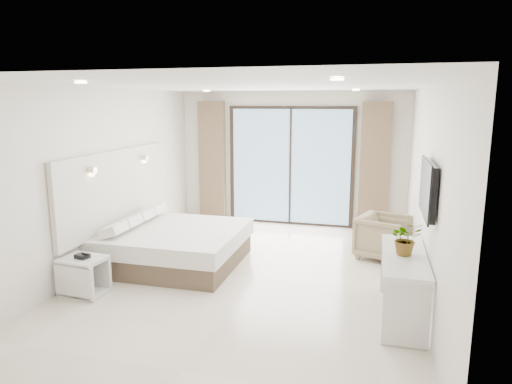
{
  "coord_description": "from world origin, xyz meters",
  "views": [
    {
      "loc": [
        1.66,
        -5.98,
        2.48
      ],
      "look_at": [
        -0.02,
        0.4,
        1.18
      ],
      "focal_mm": 32.0,
      "sensor_mm": 36.0,
      "label": 1
    }
  ],
  "objects_px": {
    "console_desk": "(404,271)",
    "armchair": "(384,235)",
    "bed": "(174,245)",
    "nightstand": "(84,276)"
  },
  "relations": [
    {
      "from": "console_desk",
      "to": "bed",
      "type": "bearing_deg",
      "value": 163.58
    },
    {
      "from": "nightstand",
      "to": "armchair",
      "type": "xyz_separation_m",
      "value": [
        3.81,
        2.47,
        0.14
      ]
    },
    {
      "from": "console_desk",
      "to": "armchair",
      "type": "height_order",
      "value": "armchair"
    },
    {
      "from": "bed",
      "to": "nightstand",
      "type": "distance_m",
      "value": 1.52
    },
    {
      "from": "armchair",
      "to": "nightstand",
      "type": "bearing_deg",
      "value": 141.5
    },
    {
      "from": "nightstand",
      "to": "console_desk",
      "type": "xyz_separation_m",
      "value": [
        4.0,
        0.38,
        0.31
      ]
    },
    {
      "from": "armchair",
      "to": "console_desk",
      "type": "bearing_deg",
      "value": -156.27
    },
    {
      "from": "nightstand",
      "to": "bed",
      "type": "bearing_deg",
      "value": 69.63
    },
    {
      "from": "console_desk",
      "to": "armchair",
      "type": "relative_size",
      "value": 2.02
    },
    {
      "from": "nightstand",
      "to": "armchair",
      "type": "relative_size",
      "value": 0.75
    }
  ]
}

